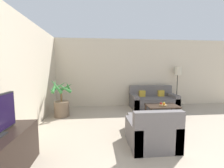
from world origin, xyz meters
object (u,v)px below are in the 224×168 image
object	(u,v)px
fruit_bowl	(163,105)
apple_red	(161,103)
apple_green	(164,103)
coffee_table	(162,107)
ottoman	(140,122)
potted_palm	(62,104)
sofa_loveseat	(153,101)
floor_lamp	(178,73)
armchair	(152,133)
orange_fruit	(164,104)

from	to	relation	value
fruit_bowl	apple_red	world-z (taller)	apple_red
apple_green	fruit_bowl	bearing A→B (deg)	-131.13
coffee_table	ottoman	size ratio (longest dim) A/B	1.75
potted_palm	apple_green	distance (m)	3.25
potted_palm	coffee_table	bearing A→B (deg)	-5.42
sofa_loveseat	floor_lamp	world-z (taller)	floor_lamp
floor_lamp	apple_green	distance (m)	1.90
coffee_table	apple_red	bearing A→B (deg)	-144.17
potted_palm	apple_red	distance (m)	3.15
apple_green	floor_lamp	bearing A→B (deg)	48.31
potted_palm	floor_lamp	world-z (taller)	floor_lamp
floor_lamp	ottoman	distance (m)	3.29
sofa_loveseat	coffee_table	world-z (taller)	sofa_loveseat
floor_lamp	armchair	xyz separation A→B (m)	(-2.16, -2.99, -1.07)
apple_green	orange_fruit	world-z (taller)	orange_fruit
floor_lamp	armchair	world-z (taller)	floor_lamp
orange_fruit	armchair	distance (m)	1.90
apple_green	apple_red	bearing A→B (deg)	-166.06
armchair	potted_palm	bearing A→B (deg)	136.80
floor_lamp	ottoman	size ratio (longest dim) A/B	2.80
sofa_loveseat	apple_green	distance (m)	1.03
potted_palm	floor_lamp	distance (m)	4.54
fruit_bowl	ottoman	xyz separation A→B (m)	(-0.99, -0.90, -0.19)
potted_palm	ottoman	size ratio (longest dim) A/B	2.13
orange_fruit	armchair	world-z (taller)	armchair
sofa_loveseat	apple_green	bearing A→B (deg)	-92.15
armchair	sofa_loveseat	bearing A→B (deg)	68.67
floor_lamp	coffee_table	world-z (taller)	floor_lamp
apple_green	potted_palm	bearing A→B (deg)	174.28
apple_red	armchair	size ratio (longest dim) A/B	0.08
apple_red	orange_fruit	distance (m)	0.11
orange_fruit	armchair	bearing A→B (deg)	-121.32
ottoman	sofa_loveseat	bearing A→B (deg)	61.45
sofa_loveseat	armchair	size ratio (longest dim) A/B	1.92
ottoman	apple_green	bearing A→B (deg)	42.68
apple_green	sofa_loveseat	bearing A→B (deg)	87.85
apple_red	armchair	world-z (taller)	armchair
potted_palm	fruit_bowl	size ratio (longest dim) A/B	4.94
fruit_bowl	ottoman	bearing A→B (deg)	-137.67
sofa_loveseat	apple_red	distance (m)	1.07
coffee_table	fruit_bowl	bearing A→B (deg)	-96.05
apple_green	armchair	distance (m)	2.03
potted_palm	apple_green	world-z (taller)	potted_palm
sofa_loveseat	floor_lamp	size ratio (longest dim) A/B	1.08
apple_green	coffee_table	bearing A→B (deg)	152.48
apple_green	orange_fruit	distance (m)	0.13
potted_palm	orange_fruit	bearing A→B (deg)	-7.92
armchair	fruit_bowl	bearing A→B (deg)	59.52
potted_palm	ottoman	xyz separation A→B (m)	(2.20, -1.28, -0.22)
orange_fruit	ottoman	xyz separation A→B (m)	(-0.98, -0.84, -0.25)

